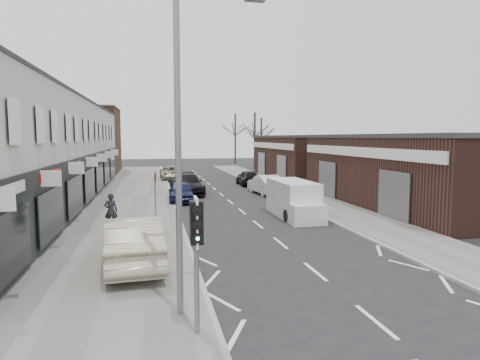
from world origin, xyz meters
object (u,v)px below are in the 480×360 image
warning_sign (156,181)px  parked_car_left_b (187,184)px  street_lamp (185,133)px  traffic_light (196,233)px  parked_car_right_b (248,178)px  parked_car_left_a (181,192)px  parked_car_left_c (172,173)px  white_van (294,200)px  pedestrian (111,211)px  sedan_on_pavement (133,242)px  parked_car_right_a (266,184)px

warning_sign → parked_car_left_b: 10.93m
street_lamp → parked_car_left_b: (1.85, 23.35, -3.80)m
warning_sign → parked_car_left_b: size_ratio=0.48×
traffic_light → parked_car_right_b: traffic_light is taller
parked_car_left_a → parked_car_left_c: size_ratio=0.80×
white_van → parked_car_left_c: size_ratio=1.01×
white_van → parked_car_right_b: size_ratio=1.23×
pedestrian → white_van: bearing=-168.4°
pedestrian → sedan_on_pavement: bearing=103.2°
sedan_on_pavement → pedestrian: same height
parked_car_left_b → parked_car_right_b: 8.10m
parked_car_right_a → pedestrian: bearing=41.4°
parked_car_right_b → parked_car_left_a: bearing=52.8°
sedan_on_pavement → parked_car_right_b: size_ratio=1.20×
street_lamp → sedan_on_pavement: bearing=109.2°
street_lamp → parked_car_left_a: (1.13, 19.49, -3.91)m
street_lamp → parked_car_right_a: (8.03, 22.25, -3.85)m
parked_car_left_a → parked_car_left_b: size_ratio=0.74×
parked_car_left_a → parked_car_right_a: parked_car_right_a is taller
traffic_light → parked_car_right_a: (7.90, 23.46, -1.64)m
warning_sign → parked_car_right_a: warning_sign is taller
parked_car_left_a → parked_car_right_a: bearing=23.4°
traffic_light → street_lamp: (-0.13, 1.22, 2.20)m
parked_car_left_b → parked_car_right_b: parked_car_left_b is taller
sedan_on_pavement → parked_car_left_a: (2.61, 15.20, -0.26)m
street_lamp → white_van: (7.05, 12.52, -3.65)m
white_van → parked_car_right_a: size_ratio=1.13×
warning_sign → parked_car_left_c: (1.86, 22.49, -1.48)m
warning_sign → parked_car_left_c: bearing=85.3°
parked_car_right_a → parked_car_right_b: parked_car_right_a is taller
white_van → sedan_on_pavement: size_ratio=1.02×
pedestrian → parked_car_left_c: pedestrian is taller
traffic_light → street_lamp: size_ratio=0.39×
parked_car_right_a → white_van: bearing=79.1°
street_lamp → parked_car_right_a: size_ratio=1.71×
warning_sign → white_van: warning_sign is taller
pedestrian → parked_car_left_c: bearing=-97.6°
street_lamp → parked_car_left_a: bearing=86.7°
pedestrian → parked_car_right_b: bearing=-119.6°
parked_car_left_c → parked_car_right_b: bearing=-45.7°
white_van → street_lamp: bearing=-120.1°
traffic_light → street_lamp: street_lamp is taller
parked_car_left_b → pedestrian: bearing=-113.6°
sedan_on_pavement → parked_car_left_c: (2.72, 31.01, -0.25)m
warning_sign → parked_car_right_a: (8.66, 9.45, -1.43)m
parked_car_left_b → parked_car_right_a: bearing=-13.3°
sedan_on_pavement → parked_car_right_b: bearing=-115.7°
parked_car_left_b → parked_car_left_a: bearing=-103.9°
street_lamp → parked_car_left_b: size_ratio=1.42×
parked_car_left_c → parked_car_left_b: bearing=-88.1°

